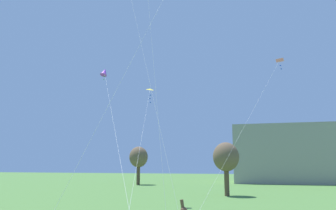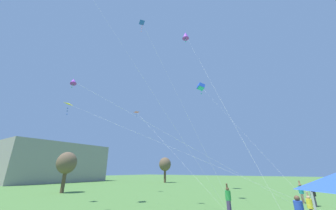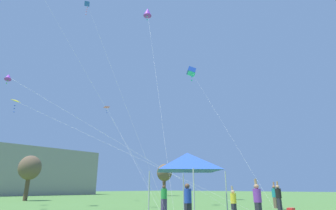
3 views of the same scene
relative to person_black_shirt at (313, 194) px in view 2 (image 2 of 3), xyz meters
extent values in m
cube|color=gray|center=(5.16, 58.62, 4.12)|extent=(25.34, 14.69, 10.23)
cylinder|color=brown|center=(-7.03, 29.51, 0.44)|extent=(0.52, 0.52, 2.88)
ellipsoid|color=brown|center=(-7.03, 29.51, 3.14)|extent=(2.83, 2.83, 3.15)
cylinder|color=brown|center=(21.06, 31.10, 0.63)|extent=(0.59, 0.59, 3.27)
ellipsoid|color=brown|center=(21.06, 31.10, 3.69)|extent=(3.21, 3.21, 3.56)
cube|color=#282833|center=(0.00, 0.00, -0.58)|extent=(0.40, 0.22, 0.84)
cylinder|color=black|center=(0.00, 0.00, 0.19)|extent=(0.42, 0.42, 0.70)
sphere|color=tan|center=(0.00, 0.00, 0.66)|extent=(0.26, 0.26, 0.26)
cylinder|color=tan|center=(-0.01, -0.01, 0.77)|extent=(0.20, 0.20, 0.59)
cube|color=brown|center=(1.62, 0.89, -0.58)|extent=(0.40, 0.22, 0.84)
cylinder|color=teal|center=(1.62, 0.89, 0.19)|extent=(0.42, 0.42, 0.69)
sphere|color=#896042|center=(1.62, 0.89, 0.65)|extent=(0.26, 0.26, 0.26)
cylinder|color=#896042|center=(1.66, 0.90, 0.76)|extent=(0.23, 0.16, 0.60)
cube|color=#473860|center=(-6.79, 5.62, -0.58)|extent=(0.40, 0.22, 0.84)
cylinder|color=#288E3D|center=(-6.79, 5.62, 0.19)|extent=(0.42, 0.42, 0.70)
sphere|color=brown|center=(-6.79, 5.62, 0.65)|extent=(0.26, 0.26, 0.26)
cylinder|color=brown|center=(-6.83, 5.63, 0.76)|extent=(0.22, 0.14, 0.60)
cylinder|color=blue|center=(-10.12, 0.94, 0.20)|extent=(0.43, 0.43, 0.70)
sphere|color=brown|center=(-10.12, 0.94, 0.67)|extent=(0.27, 0.27, 0.27)
cylinder|color=yellow|center=(-6.27, 0.44, -0.02)|extent=(0.35, 0.35, 0.57)
sphere|color=tan|center=(-6.27, 0.44, 0.36)|extent=(0.22, 0.22, 0.22)
cylinder|color=tan|center=(-6.30, 0.45, 0.45)|extent=(0.19, 0.16, 0.50)
cylinder|color=silver|center=(3.82, 6.93, 8.12)|extent=(7.85, 13.19, 18.25)
cube|color=blue|center=(7.74, 13.52, 17.25)|extent=(1.89, 1.85, 1.16)
cube|color=#2DBCD1|center=(7.74, 13.52, 16.86)|extent=(1.60, 1.65, 0.47)
sphere|color=#2DBCD1|center=(7.80, 13.48, 16.38)|extent=(0.21, 0.21, 0.21)
sphere|color=#2DBCD1|center=(7.73, 13.49, 15.77)|extent=(0.21, 0.21, 0.21)
cylinder|color=silver|center=(-11.28, 12.12, 11.74)|extent=(9.29, 12.82, 25.48)
cylinder|color=silver|center=(-7.87, 5.51, 8.80)|extent=(5.62, 8.44, 19.61)
cone|color=purple|center=(-5.06, 9.72, 18.61)|extent=(1.07, 1.07, 0.98)
sphere|color=#2DBCD1|center=(-5.07, 9.78, 18.04)|extent=(0.14, 0.14, 0.14)
sphere|color=#2DBCD1|center=(-5.09, 9.73, 17.65)|extent=(0.14, 0.14, 0.14)
cylinder|color=silver|center=(-9.76, 9.33, 3.98)|extent=(6.29, 22.21, 9.96)
pyramid|color=yellow|center=(-12.90, 20.42, 9.01)|extent=(1.00, 0.96, 0.38)
sphere|color=blue|center=(-12.88, 20.49, 8.48)|extent=(0.12, 0.12, 0.12)
sphere|color=blue|center=(-12.89, 20.43, 8.15)|extent=(0.12, 0.12, 0.12)
sphere|color=blue|center=(-12.87, 20.44, 7.82)|extent=(0.12, 0.12, 0.12)
cylinder|color=silver|center=(-9.00, 8.55, 8.23)|extent=(3.65, 7.02, 18.45)
pyramid|color=blue|center=(-10.80, 12.06, 17.49)|extent=(0.45, 0.65, 0.33)
sphere|color=pink|center=(-10.77, 12.02, 17.07)|extent=(0.09, 0.09, 0.09)
sphere|color=pink|center=(-10.82, 12.04, 16.81)|extent=(0.09, 0.09, 0.09)
sphere|color=pink|center=(-10.85, 12.02, 16.54)|extent=(0.09, 0.09, 0.09)
sphere|color=pink|center=(-10.82, 12.09, 16.28)|extent=(0.09, 0.09, 0.09)
cylinder|color=silver|center=(-10.72, 7.81, 4.24)|extent=(8.94, 15.89, 10.49)
cone|color=purple|center=(-15.18, 15.75, 9.49)|extent=(0.73, 0.85, 0.76)
sphere|color=green|center=(-15.18, 15.74, 9.14)|extent=(0.08, 0.08, 0.08)
sphere|color=green|center=(-15.21, 15.77, 8.91)|extent=(0.08, 0.08, 0.08)
cylinder|color=silver|center=(-4.39, 13.30, 5.00)|extent=(5.55, 15.35, 12.00)
pyramid|color=pink|center=(-1.61, 20.98, 11.05)|extent=(0.84, 0.94, 0.24)
sphere|color=blue|center=(-1.59, 21.02, 10.55)|extent=(0.11, 0.11, 0.11)
sphere|color=blue|center=(-1.55, 20.97, 10.23)|extent=(0.11, 0.11, 0.11)
camera|label=1|loc=(-4.15, -7.02, 2.40)|focal=35.00mm
camera|label=2|loc=(-22.84, 0.47, 2.03)|focal=20.00mm
camera|label=3|loc=(-21.34, -7.74, 0.58)|focal=28.00mm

